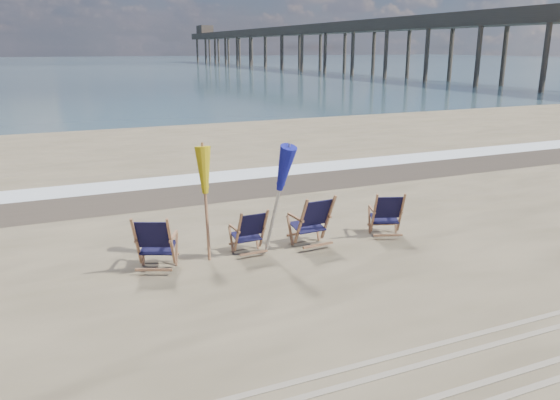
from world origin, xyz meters
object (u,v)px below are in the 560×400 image
at_px(beach_chair_2, 328,220).
at_px(umbrella_yellow, 205,177).
at_px(umbrella_blue, 275,168).
at_px(beach_chair_1, 264,230).
at_px(fishing_pier, 317,42).
at_px(beach_chair_0, 171,244).
at_px(beach_chair_3, 401,215).

xyz_separation_m(beach_chair_2, umbrella_yellow, (-2.35, 0.33, 1.01)).
bearing_deg(umbrella_blue, umbrella_yellow, 155.85).
height_order(beach_chair_1, fishing_pier, fishing_pier).
bearing_deg(beach_chair_1, fishing_pier, -120.43).
relative_size(beach_chair_1, beach_chair_2, 0.85).
distance_m(beach_chair_0, beach_chair_3, 4.71).
xyz_separation_m(beach_chair_0, umbrella_yellow, (0.76, 0.42, 1.03)).
height_order(beach_chair_3, fishing_pier, fishing_pier).
xyz_separation_m(beach_chair_1, beach_chair_3, (2.90, -0.29, 0.03)).
height_order(beach_chair_1, beach_chair_3, beach_chair_3).
height_order(beach_chair_3, umbrella_yellow, umbrella_yellow).
relative_size(beach_chair_1, fishing_pier, 0.01).
relative_size(beach_chair_0, beach_chair_1, 1.14).
distance_m(beach_chair_2, umbrella_blue, 1.69).
relative_size(beach_chair_0, fishing_pier, 0.01).
distance_m(beach_chair_1, umbrella_blue, 1.29).
relative_size(umbrella_yellow, fishing_pier, 0.01).
relative_size(beach_chair_2, beach_chair_3, 1.10).
distance_m(beach_chair_1, fishing_pier, 81.94).
height_order(beach_chair_0, fishing_pier, fishing_pier).
bearing_deg(beach_chair_2, beach_chair_1, -8.78).
height_order(beach_chair_1, umbrella_yellow, umbrella_yellow).
bearing_deg(umbrella_yellow, fishing_pier, 61.22).
bearing_deg(fishing_pier, beach_chair_2, -117.22).
bearing_deg(umbrella_yellow, beach_chair_2, -8.00).
bearing_deg(beach_chair_1, umbrella_yellow, -13.69).
relative_size(beach_chair_0, beach_chair_3, 1.07).
height_order(beach_chair_0, beach_chair_1, beach_chair_0).
height_order(beach_chair_0, umbrella_blue, umbrella_blue).
distance_m(beach_chair_2, fishing_pier, 81.43).
height_order(beach_chair_1, umbrella_blue, umbrella_blue).
bearing_deg(fishing_pier, beach_chair_1, -118.07).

